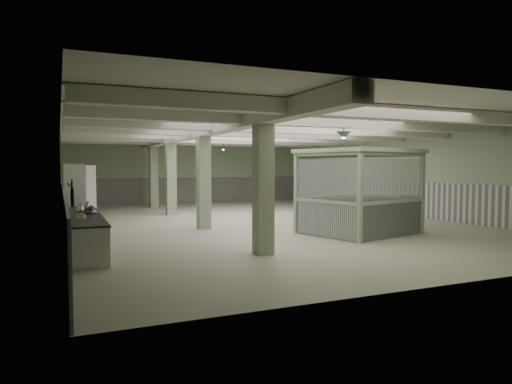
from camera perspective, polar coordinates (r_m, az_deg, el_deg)
name	(u,v)px	position (r m, az deg, el deg)	size (l,w,h in m)	color
floor	(258,222)	(17.75, 0.28, -3.75)	(20.00, 20.00, 0.00)	beige
ceiling	(258,129)	(17.68, 0.29, 7.91)	(14.00, 20.00, 0.02)	silver
wall_back	(190,172)	(27.08, -8.26, 2.45)	(14.00, 0.02, 3.60)	#96AD8B
wall_front	(475,186)	(9.38, 25.67, 0.69)	(14.00, 0.02, 3.60)	#96AD8B
wall_left	(62,177)	(16.14, -23.13, 1.70)	(0.02, 20.00, 3.60)	#96AD8B
wall_right	(401,174)	(21.42, 17.71, 2.13)	(0.02, 20.00, 3.60)	#96AD8B
wainscot_left	(63,209)	(16.20, -22.96, -2.01)	(0.05, 19.90, 1.50)	silver
wainscot_right	(400,198)	(21.44, 17.61, -0.68)	(0.05, 19.90, 1.50)	silver
wainscot_back	(190,190)	(27.09, -8.23, 0.23)	(13.90, 0.05, 1.50)	silver
girder	(195,133)	(16.82, -7.60, 7.37)	(0.45, 19.90, 0.40)	silver
beam_a	(387,112)	(11.24, 16.07, 9.54)	(13.90, 0.35, 0.32)	silver
beam_b	(329,122)	(13.25, 9.11, 8.65)	(13.90, 0.35, 0.32)	silver
beam_c	(288,129)	(15.41, 4.06, 7.92)	(13.90, 0.35, 0.32)	silver
beam_d	(258,133)	(17.66, 0.29, 7.33)	(13.90, 0.35, 0.32)	silver
beam_e	(235,137)	(19.97, -2.62, 6.86)	(13.90, 0.35, 0.32)	silver
beam_f	(217,140)	(22.32, -4.91, 6.47)	(13.90, 0.35, 0.32)	silver
beam_g	(202,143)	(24.70, -6.76, 6.15)	(13.90, 0.35, 0.32)	silver
column_a	(263,181)	(11.13, 0.91, 1.37)	(0.42, 0.42, 3.60)	#9BA988
column_b	(204,177)	(15.82, -6.57, 1.91)	(0.42, 0.42, 3.60)	#9BA988
column_c	(171,174)	(20.65, -10.60, 2.19)	(0.42, 0.42, 3.60)	#9BA988
column_d	(154,173)	(24.57, -12.67, 2.33)	(0.42, 0.42, 3.60)	#9BA988
hook_rail	(69,184)	(8.54, -22.38, 0.89)	(0.02, 0.02, 1.20)	black
pendant_front	(344,135)	(13.50, 10.90, 6.95)	(0.44, 0.44, 0.22)	#324332
pendant_mid	(265,144)	(18.30, 1.10, 6.03)	(0.44, 0.44, 0.22)	#324332
pendant_back	(223,148)	(22.94, -4.12, 5.46)	(0.44, 0.44, 0.22)	#324332
prep_counter	(83,232)	(12.69, -20.82, -4.68)	(0.90, 5.15, 0.91)	#BCBCC1
pitcher_near	(87,207)	(13.13, -20.39, -1.79)	(0.21, 0.25, 0.32)	#BCBCC1
pitcher_far	(81,209)	(12.78, -21.07, -1.98)	(0.20, 0.23, 0.29)	#BCBCC1
veg_colander	(88,210)	(12.90, -20.26, -2.10)	(0.47, 0.47, 0.21)	#3A3A3E
orange_bowl	(81,217)	(11.73, -21.01, -2.96)	(0.22, 0.22, 0.08)	#B2B2B7
skillet_near	(72,197)	(8.41, -21.99, -0.64)	(0.34, 0.34, 0.04)	black
skillet_far	(72,196)	(8.84, -22.06, -0.46)	(0.25, 0.25, 0.03)	black
walkin_cooler	(74,197)	(16.51, -21.78, -0.54)	(0.99, 2.48, 2.28)	silver
guard_booth	(359,177)	(15.00, 12.77, 1.82)	(3.96, 3.59, 2.70)	#A3BD97
filing_cabinet	(409,213)	(16.04, 18.62, -2.54)	(0.38, 0.55, 1.18)	#646554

